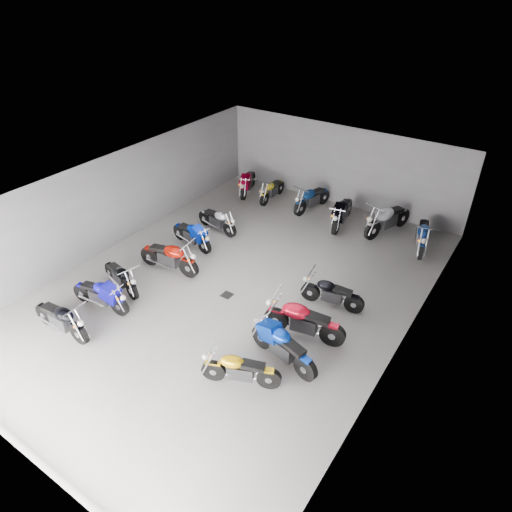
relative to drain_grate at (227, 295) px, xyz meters
The scene contains 22 objects.
ground 0.50m from the drain_grate, 90.00° to the left, with size 14.00×14.00×0.00m, color gray.
wall_back 7.67m from the drain_grate, 90.00° to the left, with size 10.00×0.10×3.20m, color slate.
wall_left 5.27m from the drain_grate, behind, with size 0.10×14.00×3.20m, color slate.
wall_right 5.27m from the drain_grate, ahead, with size 0.10×14.00×3.20m, color slate.
ceiling 3.25m from the drain_grate, 90.00° to the left, with size 10.00×14.00×0.04m, color black.
drain_grate is the anchor object (origin of this frame).
motorcycle_left_a 4.61m from the drain_grate, 124.95° to the right, with size 2.04×0.40×0.90m.
motorcycle_left_b 3.61m from the drain_grate, 136.58° to the right, with size 1.97×0.46×0.87m.
motorcycle_left_c 3.23m from the drain_grate, 151.62° to the right, with size 1.85×0.58×0.82m.
motorcycle_left_d 2.34m from the drain_grate, behind, with size 2.18×0.50×0.96m.
motorcycle_left_e 3.13m from the drain_grate, 149.73° to the left, with size 1.92×0.50×0.85m.
motorcycle_left_f 3.94m from the drain_grate, 131.93° to the left, with size 1.89×0.47×0.83m.
motorcycle_right_b 3.44m from the drain_grate, 47.63° to the right, with size 1.80×0.88×0.84m.
motorcycle_right_c 3.10m from the drain_grate, 26.28° to the right, with size 2.10×0.63×0.93m.
motorcycle_right_d 2.79m from the drain_grate, ahead, with size 2.22×0.61×0.98m.
motorcycle_right_e 3.09m from the drain_grate, 25.02° to the left, with size 1.87×0.47×0.83m.
motorcycle_back_a 7.18m from the drain_grate, 119.94° to the left, with size 0.83×1.96×0.90m.
motorcycle_back_b 6.66m from the drain_grate, 110.80° to the left, with size 0.39×1.88×0.83m.
motorcycle_back_c 6.37m from the drain_grate, 95.12° to the left, with size 0.58×2.08×0.92m.
motorcycle_back_d 5.95m from the drain_grate, 80.55° to the left, with size 0.55×2.22×0.98m.
motorcycle_back_e 6.78m from the drain_grate, 67.67° to the left, with size 0.91×2.27×1.03m.
motorcycle_back_f 7.13m from the drain_grate, 56.08° to the left, with size 0.72×2.13×0.95m.
Camera 1 is at (6.76, -8.96, 8.43)m, focal length 32.00 mm.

